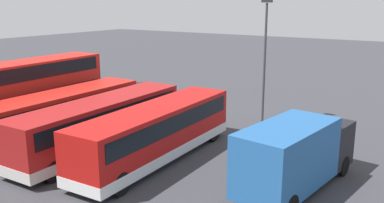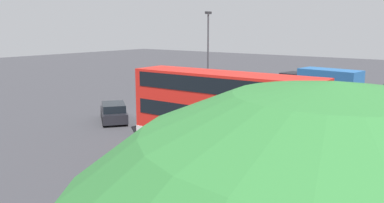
% 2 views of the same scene
% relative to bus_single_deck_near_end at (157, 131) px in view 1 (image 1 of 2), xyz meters
% --- Properties ---
extents(ground_plane, '(140.00, 140.00, 0.00)m').
position_rel_bus_single_deck_near_end_xyz_m(ground_plane, '(5.54, -9.56, -1.62)').
color(ground_plane, '#38383D').
extents(bus_single_deck_near_end, '(2.94, 11.62, 2.95)m').
position_rel_bus_single_deck_near_end_xyz_m(bus_single_deck_near_end, '(0.00, 0.00, 0.00)').
color(bus_single_deck_near_end, '#B71411').
rests_on(bus_single_deck_near_end, ground).
extents(bus_single_deck_second, '(2.84, 11.90, 2.95)m').
position_rel_bus_single_deck_near_end_xyz_m(bus_single_deck_second, '(3.62, 0.51, 0.00)').
color(bus_single_deck_second, '#A51919').
rests_on(bus_single_deck_second, ground).
extents(bus_single_deck_third, '(2.64, 11.77, 2.95)m').
position_rel_bus_single_deck_near_end_xyz_m(bus_single_deck_third, '(7.14, 0.55, 0.00)').
color(bus_single_deck_third, red).
rests_on(bus_single_deck_third, ground).
extents(bus_double_decker_fourth, '(2.90, 11.69, 4.55)m').
position_rel_bus_single_deck_near_end_xyz_m(bus_double_decker_fourth, '(10.85, 0.18, 0.83)').
color(bus_double_decker_fourth, red).
rests_on(bus_double_decker_fourth, ground).
extents(box_truck_blue, '(3.46, 7.76, 3.20)m').
position_rel_bus_single_deck_near_end_xyz_m(box_truck_blue, '(-7.49, -0.61, 0.08)').
color(box_truck_blue, '#235999').
rests_on(box_truck_blue, ground).
extents(car_hatchback_silver, '(3.95, 4.37, 1.43)m').
position_rel_bus_single_deck_near_end_xyz_m(car_hatchback_silver, '(9.99, -10.33, -0.92)').
color(car_hatchback_silver, black).
rests_on(car_hatchback_silver, ground).
extents(lamp_post_tall, '(0.70, 0.30, 8.55)m').
position_rel_bus_single_deck_near_end_xyz_m(lamp_post_tall, '(-1.83, -9.87, 3.34)').
color(lamp_post_tall, '#38383D').
rests_on(lamp_post_tall, ground).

